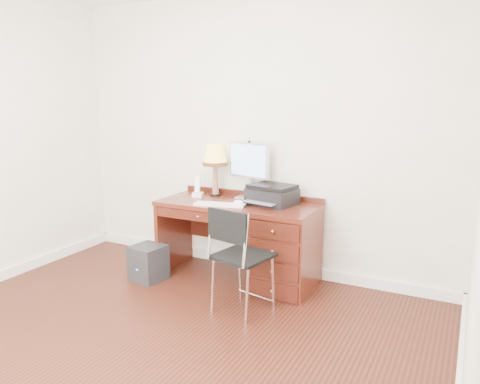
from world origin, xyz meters
The scene contains 12 objects.
ground centered at (0.00, 0.00, 0.00)m, with size 4.00×4.00×0.00m, color black.
room_shell centered at (0.00, 0.63, 0.05)m, with size 4.00×4.00×4.00m.
desk centered at (0.32, 1.40, 0.41)m, with size 1.50×0.67×0.75m.
monitor centered at (-0.01, 1.64, 1.09)m, with size 0.47×0.21×0.54m.
keyboard centered at (-0.09, 1.22, 0.76)m, with size 0.47×0.13×0.02m, color white.
mouse_pad centered at (0.05, 1.31, 0.76)m, with size 0.22×0.22×0.04m.
printer centered at (0.31, 1.49, 0.84)m, with size 0.47×0.40×0.18m.
leg_lamp centered at (-0.35, 1.58, 1.13)m, with size 0.25×0.25×0.52m.
phone centered at (-0.47, 1.45, 0.81)m, with size 0.12×0.12×0.20m.
pen_cup centered at (0.28, 1.54, 0.80)m, with size 0.08×0.08×0.11m, color black.
chair centered at (0.35, 0.74, 0.53)m, with size 0.49×0.49×0.88m.
equipment_box centered at (-0.75, 0.98, 0.17)m, with size 0.29×0.29×0.34m, color black.
Camera 1 is at (1.95, -2.41, 1.72)m, focal length 35.00 mm.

